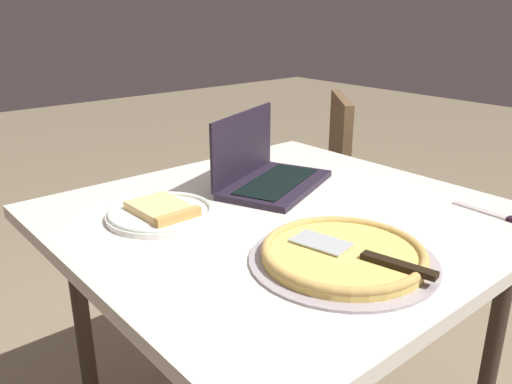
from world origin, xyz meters
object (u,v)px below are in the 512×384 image
(dining_table, at_px, (284,238))
(laptop, at_px, (266,171))
(table_knife, at_px, (510,219))
(pizza_plate, at_px, (161,212))
(chair_near, at_px, (311,188))
(pizza_tray, at_px, (343,254))

(dining_table, distance_m, laptop, 0.24)
(dining_table, relative_size, table_knife, 4.25)
(pizza_plate, xyz_separation_m, chair_near, (0.40, -0.96, -0.27))
(pizza_tray, bearing_deg, dining_table, -18.39)
(laptop, distance_m, pizza_tray, 0.49)
(laptop, relative_size, chair_near, 0.45)
(pizza_plate, height_order, chair_near, chair_near)
(dining_table, bearing_deg, pizza_plate, 55.20)
(chair_near, bearing_deg, pizza_tray, 136.70)
(dining_table, xyz_separation_m, table_knife, (-0.39, -0.38, 0.07))
(pizza_plate, bearing_deg, dining_table, -124.80)
(laptop, bearing_deg, dining_table, 151.67)
(dining_table, relative_size, pizza_plate, 3.93)
(dining_table, bearing_deg, pizza_tray, 161.61)
(dining_table, height_order, pizza_plate, pizza_plate)
(dining_table, distance_m, pizza_tray, 0.30)
(pizza_tray, xyz_separation_m, table_knife, (-0.12, -0.47, -0.01))
(laptop, xyz_separation_m, chair_near, (0.39, -0.61, -0.29))
(dining_table, bearing_deg, chair_near, -50.79)
(dining_table, xyz_separation_m, pizza_plate, (0.17, 0.25, 0.08))
(pizza_plate, xyz_separation_m, pizza_tray, (-0.44, -0.16, 0.00))
(dining_table, height_order, pizza_tray, pizza_tray)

